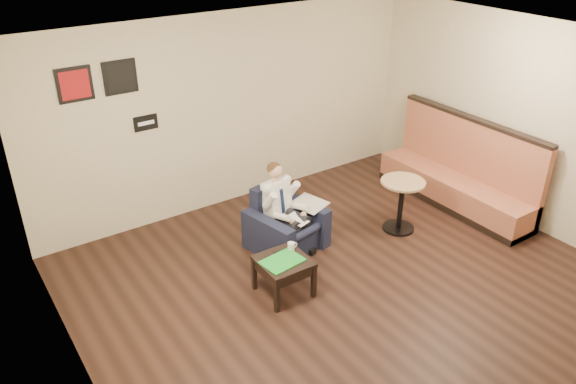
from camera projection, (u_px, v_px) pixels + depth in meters
ground at (366, 298)px, 6.48m from camera, size 6.00×6.00×0.00m
wall_back at (233, 111)px, 8.02m from camera, size 6.00×0.02×2.80m
wall_left at (84, 293)px, 4.33m from camera, size 0.02×6.00×2.80m
wall_right at (546, 131)px, 7.32m from camera, size 0.02×6.00×2.80m
ceiling at (385, 57)px, 5.17m from camera, size 6.00×6.00×0.02m
seating_sign at (146, 123)px, 7.31m from camera, size 0.32×0.02×0.20m
art_print_left at (75, 85)px, 6.61m from camera, size 0.42×0.03×0.42m
art_print_right at (120, 77)px, 6.89m from camera, size 0.42×0.03×0.42m
armchair at (286, 220)px, 7.26m from camera, size 0.98×0.98×0.81m
seated_man at (292, 213)px, 7.12m from camera, size 0.68×0.88×1.10m
lap_papers at (297, 219)px, 7.10m from camera, size 0.25×0.30×0.01m
newspaper at (309, 204)px, 7.35m from camera, size 0.45×0.51×0.01m
side_table at (284, 276)px, 6.47m from camera, size 0.57×0.57×0.46m
green_folder at (282, 261)px, 6.33m from camera, size 0.49×0.38×0.01m
coffee_mug at (291, 246)px, 6.52m from camera, size 0.09×0.09×0.10m
smartphone at (280, 251)px, 6.51m from camera, size 0.15×0.10×0.01m
banquette at (457, 164)px, 8.19m from camera, size 0.61×2.54×1.30m
cafe_table at (401, 205)px, 7.67m from camera, size 0.79×0.79×0.74m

